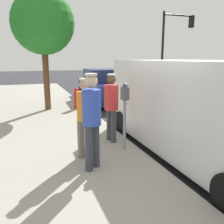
{
  "coord_description": "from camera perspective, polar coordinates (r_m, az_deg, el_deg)",
  "views": [
    {
      "loc": [
        3.37,
        4.17,
        2.2
      ],
      "look_at": [
        1.65,
        -0.62,
        1.05
      ],
      "focal_mm": 38.36,
      "sensor_mm": 36.0,
      "label": 1
    }
  ],
  "objects": [
    {
      "name": "sidewalk_slab",
      "position": [
        4.68,
        -19.82,
        -15.07
      ],
      "size": [
        5.0,
        32.0,
        0.15
      ],
      "primitive_type": "cube",
      "color": "#9E998E",
      "rests_on": "ground"
    },
    {
      "name": "parking_meter_near",
      "position": [
        5.29,
        3.06,
        1.63
      ],
      "size": [
        0.14,
        0.18,
        1.52
      ],
      "color": "gray",
      "rests_on": "sidewalk_slab"
    },
    {
      "name": "street_tree",
      "position": [
        10.01,
        -16.1,
        19.62
      ],
      "size": [
        2.38,
        2.38,
        4.54
      ],
      "color": "brown",
      "rests_on": "sidewalk_slab"
    },
    {
      "name": "pedestrian_in_blue",
      "position": [
        4.34,
        -4.85,
        -0.83
      ],
      "size": [
        0.34,
        0.34,
        1.79
      ],
      "color": "#383D47",
      "rests_on": "sidewalk_slab"
    },
    {
      "name": "parked_van",
      "position": [
        5.6,
        19.61,
        1.25
      ],
      "size": [
        2.14,
        5.21,
        2.15
      ],
      "color": "white",
      "rests_on": "ground"
    },
    {
      "name": "fire_hydrant",
      "position": [
        9.95,
        -8.39,
        3.17
      ],
      "size": [
        0.24,
        0.24,
        0.86
      ],
      "color": "red",
      "rests_on": "sidewalk_slab"
    },
    {
      "name": "ground_plane",
      "position": [
        5.8,
        17.98,
        -10.22
      ],
      "size": [
        80.0,
        80.0,
        0.0
      ],
      "primitive_type": "plane",
      "color": "#2D2D33"
    },
    {
      "name": "parked_sedan_behind",
      "position": [
        12.19,
        -1.98,
        5.91
      ],
      "size": [
        2.06,
        4.45,
        1.65
      ],
      "color": "navy",
      "rests_on": "ground"
    },
    {
      "name": "pedestrian_in_red",
      "position": [
        5.85,
        -0.15,
        2.05
      ],
      "size": [
        0.34,
        0.36,
        1.68
      ],
      "color": "#383D47",
      "rests_on": "sidewalk_slab"
    },
    {
      "name": "traffic_light_corner",
      "position": [
        17.6,
        14.48,
        16.66
      ],
      "size": [
        2.48,
        0.42,
        5.2
      ],
      "color": "black",
      "rests_on": "ground"
    },
    {
      "name": "pedestrian_in_orange",
      "position": [
        4.92,
        -6.4,
        -0.28
      ],
      "size": [
        0.36,
        0.34,
        1.66
      ],
      "color": "#726656",
      "rests_on": "sidewalk_slab"
    }
  ]
}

